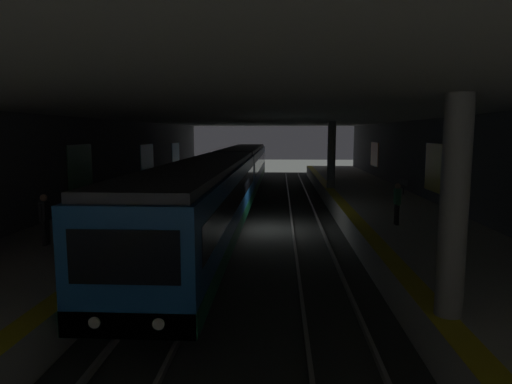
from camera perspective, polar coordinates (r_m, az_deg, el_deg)
The scene contains 14 objects.
ground_plane at distance 22.68m, azimuth 0.91°, elevation -4.77°, with size 120.00×120.00×0.00m, color #2D302D.
track_left at distance 22.69m, azimuth 6.48°, elevation -4.61°, with size 60.00×1.53×0.16m.
track_right at distance 22.85m, azimuth -4.63°, elevation -4.50°, with size 60.00×1.53×0.16m.
platform_left at distance 23.27m, azimuth 17.27°, elevation -3.48°, with size 60.00×5.30×1.06m.
platform_right at distance 23.74m, azimuth -15.12°, elevation -3.19°, with size 60.00×5.30×1.06m.
wall_left at distance 23.87m, azimuth 24.24°, elevation 1.99°, with size 60.00×0.56×5.60m.
wall_right at distance 24.54m, azimuth -21.72°, elevation 2.25°, with size 60.00×0.56×5.60m.
ceiling_slab at distance 22.18m, azimuth 0.94°, elevation 10.03°, with size 60.00×19.40×0.40m.
pillar_near at distance 9.93m, azimuth 23.78°, elevation -1.79°, with size 0.56×0.56×4.55m.
pillar_far at distance 31.41m, azimuth 9.54°, elevation 4.67°, with size 0.56×0.56×4.55m.
metro_train at distance 28.26m, azimuth -3.10°, elevation 1.82°, with size 39.18×2.83×3.49m.
bench_left_far at distance 29.89m, azimuth 17.99°, elevation 0.90°, with size 1.70×0.47×0.86m.
person_waiting_near at distance 16.73m, azimuth -25.18°, elevation -2.93°, with size 0.60×0.24×1.73m.
person_walking_mid at distance 19.38m, azimuth 17.44°, elevation -1.23°, with size 0.60×0.24×1.73m.
Camera 1 is at (-22.15, -0.84, 4.82)m, focal length 31.59 mm.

